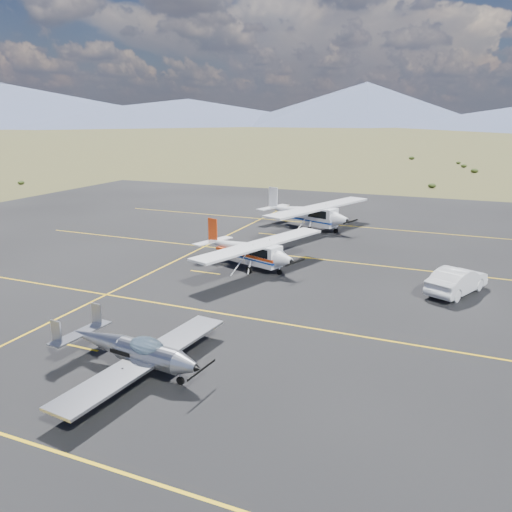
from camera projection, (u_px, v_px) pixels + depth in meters
The scene contains 6 objects.
ground at pixel (185, 327), 22.51m from camera, with size 1600.00×1600.00×0.00m, color #383D1C.
apron at pixel (247, 281), 28.73m from camera, with size 72.00×72.00×0.02m, color black.
aircraft_low_wing at pixel (134, 350), 18.36m from camera, with size 5.99×8.31×1.80m.
aircraft_cessna at pixel (249, 249), 31.07m from camera, with size 7.32×10.40×2.67m.
aircraft_plain at pixel (307, 212), 41.84m from camera, with size 8.59×12.11×3.12m.
sedan at pixel (457, 281), 26.55m from camera, with size 1.51×4.33×1.43m, color silver.
Camera 1 is at (10.96, -17.97, 9.17)m, focal length 35.00 mm.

